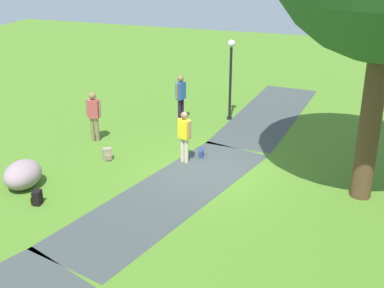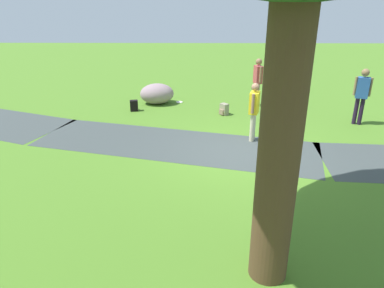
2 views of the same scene
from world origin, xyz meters
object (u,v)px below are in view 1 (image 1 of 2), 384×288
at_px(lamp_post, 231,71).
at_px(passerby_on_path, 181,94).
at_px(handbag_on_grass, 201,153).
at_px(frisbee_on_grass, 37,173).
at_px(woman_with_handbag, 184,133).
at_px(spare_backpack_on_lawn, 107,154).
at_px(backpack_by_boulder, 37,198).
at_px(lawn_boulder, 23,175).
at_px(man_near_boulder, 94,113).

xyz_separation_m(lamp_post, passerby_on_path, (0.79, -1.75, -0.89)).
height_order(handbag_on_grass, frisbee_on_grass, handbag_on_grass).
distance_m(woman_with_handbag, frisbee_on_grass, 4.69).
bearing_deg(passerby_on_path, spare_backpack_on_lawn, -12.52).
bearing_deg(backpack_by_boulder, handbag_on_grass, 144.29).
distance_m(lamp_post, woman_with_handbag, 4.55).
distance_m(lawn_boulder, man_near_boulder, 3.89).
xyz_separation_m(lawn_boulder, woman_with_handbag, (-3.16, 3.80, 0.59)).
relative_size(woman_with_handbag, passerby_on_path, 0.93).
bearing_deg(lawn_boulder, handbag_on_grass, 131.65).
height_order(woman_with_handbag, backpack_by_boulder, woman_with_handbag).
distance_m(lamp_post, spare_backpack_on_lawn, 6.02).
distance_m(lamp_post, man_near_boulder, 5.47).
height_order(lamp_post, man_near_boulder, lamp_post).
relative_size(woman_with_handbag, frisbee_on_grass, 6.51).
distance_m(man_near_boulder, passerby_on_path, 3.66).
xyz_separation_m(passerby_on_path, backpack_by_boulder, (7.55, -1.36, -0.87)).
bearing_deg(handbag_on_grass, frisbee_on_grass, -56.68).
distance_m(woman_with_handbag, handbag_on_grass, 1.09).
distance_m(backpack_by_boulder, frisbee_on_grass, 1.98).
distance_m(lamp_post, frisbee_on_grass, 8.20).
bearing_deg(handbag_on_grass, woman_with_handbag, -34.41).
xyz_separation_m(handbag_on_grass, spare_backpack_on_lawn, (1.22, -2.80, 0.05)).
relative_size(lamp_post, man_near_boulder, 1.76).
height_order(handbag_on_grass, spare_backpack_on_lawn, spare_backpack_on_lawn).
relative_size(lamp_post, backpack_by_boulder, 7.85).
distance_m(lamp_post, passerby_on_path, 2.11).
xyz_separation_m(man_near_boulder, passerby_on_path, (-2.98, 2.12, 0.03)).
xyz_separation_m(backpack_by_boulder, frisbee_on_grass, (-1.61, -1.15, -0.18)).
relative_size(man_near_boulder, backpack_by_boulder, 4.46).
bearing_deg(lawn_boulder, frisbee_on_grass, -168.61).
relative_size(lamp_post, frisbee_on_grass, 12.05).
bearing_deg(man_near_boulder, frisbee_on_grass, -7.45).
height_order(passerby_on_path, backpack_by_boulder, passerby_on_path).
bearing_deg(handbag_on_grass, man_near_boulder, -91.49).
xyz_separation_m(woman_with_handbag, spare_backpack_on_lawn, (0.65, -2.42, -0.79)).
bearing_deg(frisbee_on_grass, passerby_on_path, 157.11).
distance_m(woman_with_handbag, backpack_by_boulder, 4.89).
bearing_deg(lawn_boulder, backpack_by_boulder, 52.44).
xyz_separation_m(lamp_post, lawn_boulder, (7.59, -4.09, -1.57)).
xyz_separation_m(handbag_on_grass, frisbee_on_grass, (2.87, -4.36, -0.13)).
relative_size(lawn_boulder, passerby_on_path, 0.80).
xyz_separation_m(lawn_boulder, passerby_on_path, (-6.80, 2.34, 0.68)).
relative_size(passerby_on_path, spare_backpack_on_lawn, 4.55).
distance_m(lamp_post, lawn_boulder, 8.76).
xyz_separation_m(man_near_boulder, frisbee_on_grass, (2.97, -0.39, -1.03)).
bearing_deg(man_near_boulder, lawn_boulder, -3.22).
xyz_separation_m(woman_with_handbag, handbag_on_grass, (-0.57, 0.39, -0.84)).
bearing_deg(passerby_on_path, handbag_on_grass, 30.99).
bearing_deg(lawn_boulder, spare_backpack_on_lawn, 151.13).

